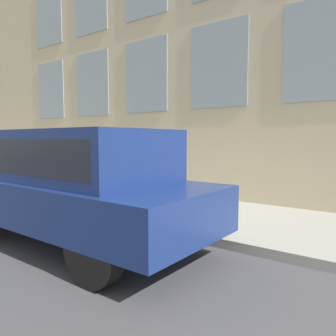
# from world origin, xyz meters

# --- Properties ---
(ground_plane) EXTENTS (80.00, 80.00, 0.00)m
(ground_plane) POSITION_xyz_m (0.00, 0.00, 0.00)
(ground_plane) COLOR #47474C
(sidewalk) EXTENTS (3.12, 60.00, 0.16)m
(sidewalk) POSITION_xyz_m (1.56, 0.00, 0.08)
(sidewalk) COLOR #9E9B93
(sidewalk) RESTS_ON ground_plane
(fire_hydrant) EXTENTS (0.33, 0.45, 0.72)m
(fire_hydrant) POSITION_xyz_m (0.37, -0.47, 0.53)
(fire_hydrant) COLOR gold
(fire_hydrant) RESTS_ON sidewalk
(person) EXTENTS (0.37, 0.25, 1.54)m
(person) POSITION_xyz_m (0.78, -0.08, 1.08)
(person) COLOR #998466
(person) RESTS_ON sidewalk
(parked_truck_navy_near) EXTENTS (2.02, 5.03, 1.89)m
(parked_truck_navy_near) POSITION_xyz_m (-1.23, 0.29, 1.09)
(parked_truck_navy_near) COLOR black
(parked_truck_navy_near) RESTS_ON ground_plane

